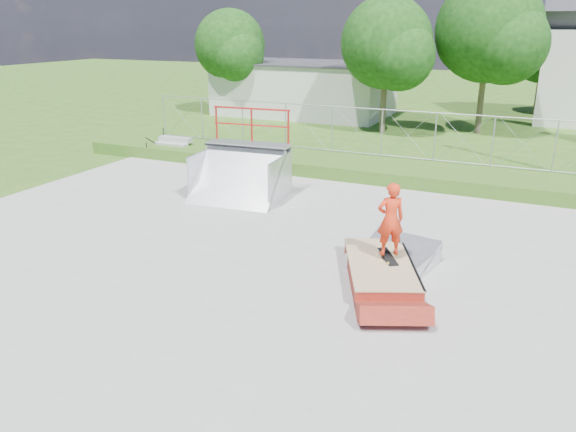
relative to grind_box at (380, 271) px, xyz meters
name	(u,v)px	position (x,y,z in m)	size (l,w,h in m)	color
ground	(252,273)	(-2.70, -0.87, -0.21)	(120.00, 120.00, 0.00)	#2C5C1A
concrete_pad	(252,273)	(-2.70, -0.87, -0.19)	(20.00, 16.00, 0.04)	gray
grass_berm	(373,168)	(-2.70, 8.63, 0.04)	(24.00, 3.00, 0.50)	#2C5C1A
grind_box	(380,271)	(0.00, 0.00, 0.00)	(2.38, 3.14, 0.42)	maroon
quarter_pipe	(238,157)	(-5.72, 3.94, 1.16)	(2.75, 2.33, 2.75)	#ADAFB5
flat_bank_ramp	(394,256)	(0.09, 0.82, 0.04)	(1.65, 1.76, 0.51)	#ADAFB5
skateboard	(388,257)	(0.10, 0.23, 0.25)	(0.22, 0.80, 0.02)	black
skater	(390,222)	(0.10, 0.23, 1.07)	(0.59, 0.39, 1.63)	red
concrete_stairs	(169,148)	(-11.20, 7.83, 0.19)	(1.50, 1.60, 0.80)	gray
chain_link_fence	(382,133)	(-2.70, 9.63, 1.19)	(20.00, 0.06, 1.80)	#9A9EA2
utility_building_flat	(305,89)	(-10.70, 21.13, 1.29)	(10.00, 6.00, 3.00)	silver
tree_left_near	(390,47)	(-4.46, 16.96, 4.03)	(4.76, 4.48, 6.65)	brown
tree_center	(494,34)	(0.08, 18.94, 4.63)	(5.44, 5.12, 7.60)	brown
tree_left_far	(232,48)	(-14.47, 18.97, 3.72)	(4.42, 4.16, 6.18)	brown
tree_back_mid	(548,53)	(2.51, 26.99, 3.42)	(4.08, 3.84, 5.70)	brown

